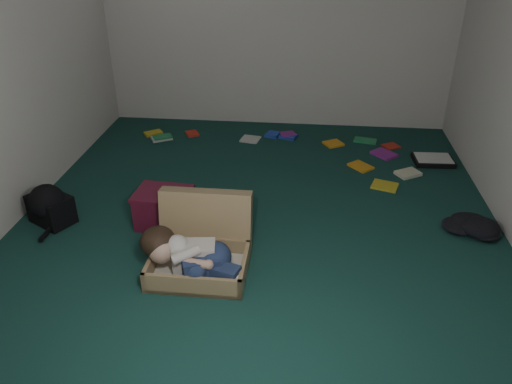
# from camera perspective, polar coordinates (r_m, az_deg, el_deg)

# --- Properties ---
(floor) EXTENTS (4.50, 4.50, 0.00)m
(floor) POSITION_cam_1_polar(r_m,az_deg,el_deg) (4.21, 0.21, -3.17)
(floor) COLOR #133731
(floor) RESTS_ON ground
(wall_back) EXTENTS (4.50, 0.00, 4.50)m
(wall_back) POSITION_cam_1_polar(r_m,az_deg,el_deg) (5.88, 2.55, 19.79)
(wall_back) COLOR silver
(wall_back) RESTS_ON ground
(wall_front) EXTENTS (4.50, 0.00, 4.50)m
(wall_front) POSITION_cam_1_polar(r_m,az_deg,el_deg) (1.64, -7.59, -6.51)
(wall_front) COLOR silver
(wall_front) RESTS_ON ground
(suitcase) EXTENTS (0.69, 0.67, 0.50)m
(suitcase) POSITION_cam_1_polar(r_m,az_deg,el_deg) (3.66, -6.20, -6.14)
(suitcase) COLOR #9B7F55
(suitcase) RESTS_ON floor
(person) EXTENTS (0.74, 0.36, 0.31)m
(person) POSITION_cam_1_polar(r_m,az_deg,el_deg) (3.51, -7.57, -7.13)
(person) COLOR beige
(person) RESTS_ON suitcase
(maroon_bin) EXTENTS (0.47, 0.38, 0.30)m
(maroon_bin) POSITION_cam_1_polar(r_m,az_deg,el_deg) (4.15, -10.47, -1.81)
(maroon_bin) COLOR #541125
(maroon_bin) RESTS_ON floor
(backpack) EXTENTS (0.55, 0.52, 0.26)m
(backpack) POSITION_cam_1_polar(r_m,az_deg,el_deg) (4.46, -22.39, -1.70)
(backpack) COLOR black
(backpack) RESTS_ON floor
(clothing_pile) EXTENTS (0.46, 0.39, 0.14)m
(clothing_pile) POSITION_cam_1_polar(r_m,az_deg,el_deg) (4.39, 22.95, -3.25)
(clothing_pile) COLOR black
(clothing_pile) RESTS_ON floor
(paper_tray) EXTENTS (0.41, 0.31, 0.06)m
(paper_tray) POSITION_cam_1_polar(r_m,az_deg,el_deg) (5.49, 19.60, 3.47)
(paper_tray) COLOR black
(paper_tray) RESTS_ON floor
(book_scatter) EXTENTS (2.99, 1.38, 0.02)m
(book_scatter) POSITION_cam_1_polar(r_m,az_deg,el_deg) (5.54, 4.99, 5.12)
(book_scatter) COLOR gold
(book_scatter) RESTS_ON floor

